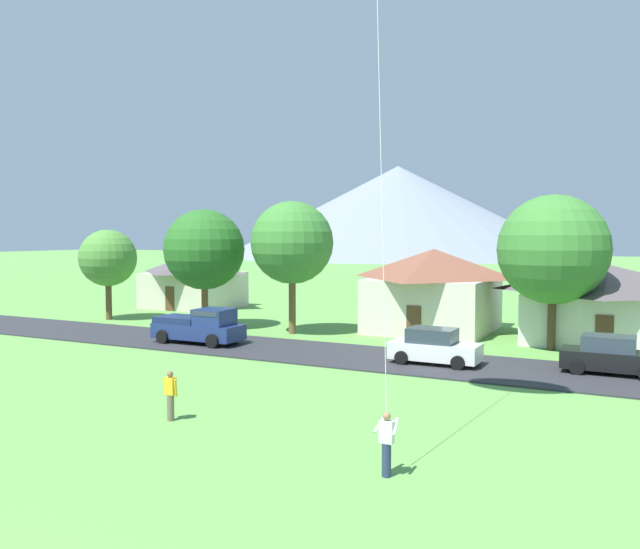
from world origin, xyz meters
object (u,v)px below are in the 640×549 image
at_px(parked_car_black_west_end, 611,356).
at_px(parked_car_white_mid_west, 434,347).
at_px(house_rightmost, 608,302).
at_px(house_leftmost, 193,279).
at_px(tree_right_of_center, 204,250).
at_px(tree_near_right, 292,243).
at_px(pickup_truck_navy_west_side, 200,326).
at_px(house_left_center, 434,288).
at_px(tree_far_right, 553,250).
at_px(watcher_person, 170,395).
at_px(tree_near_left, 108,258).

bearing_deg(parked_car_black_west_end, parked_car_white_mid_west, -170.35).
bearing_deg(house_rightmost, house_leftmost, 173.03).
distance_m(tree_right_of_center, tree_near_right, 6.37).
bearing_deg(pickup_truck_navy_west_side, house_rightmost, 28.36).
height_order(parked_car_white_mid_west, pickup_truck_navy_west_side, pickup_truck_navy_west_side).
bearing_deg(house_left_center, house_leftmost, 169.99).
bearing_deg(house_leftmost, pickup_truck_navy_west_side, -51.25).
xyz_separation_m(house_left_center, parked_car_black_west_end, (10.92, -9.55, -1.87)).
xyz_separation_m(tree_right_of_center, tree_far_right, (21.56, 1.75, 0.19)).
distance_m(house_leftmost, pickup_truck_navy_west_side, 19.37).
height_order(house_left_center, tree_near_right, tree_near_right).
distance_m(tree_right_of_center, watcher_person, 21.94).
distance_m(house_leftmost, watcher_person, 34.42).
bearing_deg(tree_near_left, parked_car_black_west_end, -7.01).
bearing_deg(house_left_center, tree_near_right, -144.49).
bearing_deg(tree_near_left, house_leftmost, 87.09).
bearing_deg(house_leftmost, watcher_person, -53.60).
distance_m(tree_near_right, watcher_person, 19.84).
xyz_separation_m(parked_car_black_west_end, watcher_person, (-12.80, -14.20, 0.01)).
height_order(tree_far_right, watcher_person, tree_far_right).
distance_m(house_rightmost, tree_near_right, 18.89).
bearing_deg(house_leftmost, tree_near_right, -32.04).
distance_m(house_left_center, tree_near_left, 23.45).
height_order(house_leftmost, watcher_person, house_leftmost).
height_order(tree_near_right, pickup_truck_navy_west_side, tree_near_right).
distance_m(house_rightmost, parked_car_white_mid_west, 12.97).
xyz_separation_m(house_left_center, tree_right_of_center, (-13.81, -5.84, 2.47)).
bearing_deg(tree_right_of_center, parked_car_black_west_end, -8.52).
distance_m(parked_car_black_west_end, watcher_person, 19.11).
relative_size(house_leftmost, tree_right_of_center, 0.98).
bearing_deg(house_rightmost, house_left_center, 179.70).
height_order(house_left_center, tree_right_of_center, tree_right_of_center).
height_order(tree_right_of_center, parked_car_black_west_end, tree_right_of_center).
bearing_deg(tree_near_left, tree_near_right, 0.27).
height_order(house_leftmost, house_rightmost, house_leftmost).
xyz_separation_m(tree_near_right, watcher_person, (5.60, -18.41, -4.81)).
xyz_separation_m(parked_car_white_mid_west, watcher_person, (-5.18, -12.90, 0.01)).
bearing_deg(watcher_person, tree_far_right, 63.90).
bearing_deg(house_rightmost, parked_car_white_mid_west, -123.15).
xyz_separation_m(parked_car_black_west_end, pickup_truck_navy_west_side, (-21.11, -1.59, 0.19)).
xyz_separation_m(house_leftmost, house_left_center, (22.28, -3.93, 0.35)).
bearing_deg(tree_near_left, house_left_center, 13.36).
relative_size(tree_near_left, watcher_person, 3.92).
bearing_deg(house_rightmost, tree_near_right, -163.50).
bearing_deg(pickup_truck_navy_west_side, house_leftmost, 128.75).
xyz_separation_m(parked_car_black_west_end, parked_car_white_mid_west, (-7.62, -1.30, 0.00)).
bearing_deg(parked_car_black_west_end, tree_right_of_center, 171.48).
bearing_deg(tree_far_right, pickup_truck_navy_west_side, -158.55).
distance_m(parked_car_white_mid_west, watcher_person, 13.90).
distance_m(house_left_center, tree_near_right, 9.64).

